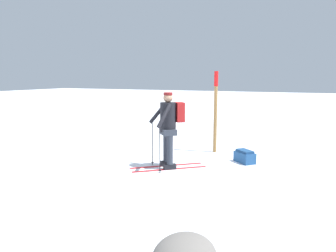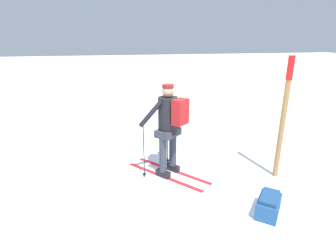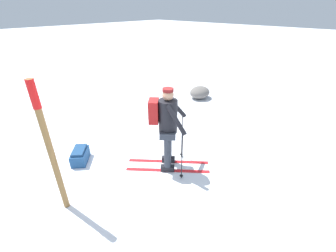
{
  "view_description": "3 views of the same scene",
  "coord_description": "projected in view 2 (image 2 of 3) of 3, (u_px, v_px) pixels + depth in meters",
  "views": [
    {
      "loc": [
        7.49,
        2.85,
        2.22
      ],
      "look_at": [
        0.44,
        -0.37,
        1.03
      ],
      "focal_mm": 35.0,
      "sensor_mm": 36.0,
      "label": 1
    },
    {
      "loc": [
        1.49,
        4.29,
        2.64
      ],
      "look_at": [
        0.44,
        -0.37,
        1.03
      ],
      "focal_mm": 28.0,
      "sensor_mm": 36.0,
      "label": 2
    },
    {
      "loc": [
        -2.5,
        -3.13,
        3.22
      ],
      "look_at": [
        0.44,
        -0.37,
        1.03
      ],
      "focal_mm": 24.0,
      "sensor_mm": 36.0,
      "label": 3
    }
  ],
  "objects": [
    {
      "name": "dropped_backpack",
      "position": [
        269.0,
        205.0,
        4.1
      ],
      "size": [
        0.6,
        0.62,
        0.33
      ],
      "color": "navy",
      "rests_on": "ground_plane"
    },
    {
      "name": "trail_marker",
      "position": [
        284.0,
        110.0,
        4.86
      ],
      "size": [
        0.11,
        0.11,
        2.35
      ],
      "color": "olive",
      "rests_on": "ground_plane"
    },
    {
      "name": "skier",
      "position": [
        169.0,
        124.0,
        5.01
      ],
      "size": [
        1.5,
        1.67,
        1.83
      ],
      "color": "red",
      "rests_on": "ground_plane"
    },
    {
      "name": "ground_plane",
      "position": [
        194.0,
        180.0,
        5.12
      ],
      "size": [
        80.0,
        80.0,
        0.0
      ],
      "primitive_type": "plane",
      "color": "white"
    }
  ]
}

